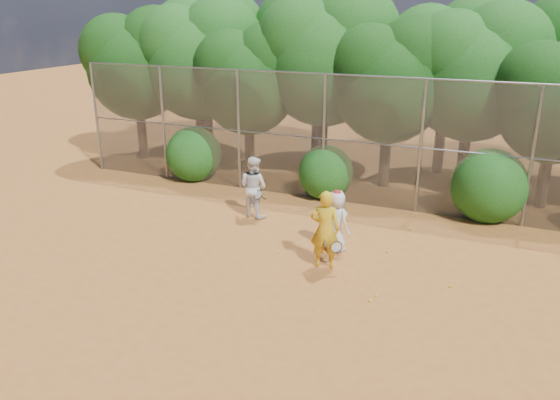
% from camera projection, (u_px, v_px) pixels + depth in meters
% --- Properties ---
extents(ground, '(80.00, 80.00, 0.00)m').
position_uv_depth(ground, '(277.00, 286.00, 12.21)').
color(ground, '#A25B24').
rests_on(ground, ground).
extents(fence_back, '(20.05, 0.09, 4.03)m').
position_uv_depth(fence_back, '(351.00, 140.00, 16.77)').
color(fence_back, gray).
rests_on(fence_back, ground).
extents(tree_0, '(4.38, 3.81, 6.00)m').
position_uv_depth(tree_0, '(138.00, 60.00, 21.36)').
color(tree_0, black).
rests_on(tree_0, ground).
extents(tree_1, '(4.64, 4.03, 6.35)m').
position_uv_depth(tree_1, '(199.00, 55.00, 20.79)').
color(tree_1, black).
rests_on(tree_1, ground).
extents(tree_2, '(3.99, 3.47, 5.47)m').
position_uv_depth(tree_2, '(250.00, 76.00, 19.45)').
color(tree_2, black).
rests_on(tree_2, ground).
extents(tree_3, '(4.89, 4.26, 6.70)m').
position_uv_depth(tree_3, '(326.00, 53.00, 19.13)').
color(tree_3, black).
rests_on(tree_3, ground).
extents(tree_4, '(4.19, 3.64, 5.73)m').
position_uv_depth(tree_4, '(392.00, 76.00, 17.89)').
color(tree_4, black).
rests_on(tree_4, ground).
extents(tree_5, '(4.51, 3.92, 6.17)m').
position_uv_depth(tree_5, '(475.00, 68.00, 17.56)').
color(tree_5, black).
rests_on(tree_5, ground).
extents(tree_6, '(3.86, 3.36, 5.29)m').
position_uv_depth(tree_6, '(560.00, 95.00, 15.96)').
color(tree_6, black).
rests_on(tree_6, ground).
extents(tree_9, '(4.83, 4.20, 6.62)m').
position_uv_depth(tree_9, '(207.00, 46.00, 23.10)').
color(tree_9, black).
rests_on(tree_9, ground).
extents(tree_10, '(5.15, 4.48, 7.06)m').
position_uv_depth(tree_10, '(320.00, 42.00, 21.33)').
color(tree_10, black).
rests_on(tree_10, ground).
extents(tree_11, '(4.64, 4.03, 6.35)m').
position_uv_depth(tree_11, '(450.00, 59.00, 19.28)').
color(tree_11, black).
rests_on(tree_11, ground).
extents(bush_0, '(2.00, 2.00, 2.00)m').
position_uv_depth(bush_0, '(194.00, 152.00, 19.56)').
color(bush_0, '#164E13').
rests_on(bush_0, ground).
extents(bush_1, '(1.80, 1.80, 1.80)m').
position_uv_depth(bush_1, '(326.00, 170.00, 17.74)').
color(bush_1, '#164E13').
rests_on(bush_1, ground).
extents(bush_2, '(2.20, 2.20, 2.20)m').
position_uv_depth(bush_2, '(490.00, 182.00, 15.82)').
color(bush_2, '#164E13').
rests_on(bush_2, ground).
extents(player_yellow, '(0.87, 0.61, 1.92)m').
position_uv_depth(player_yellow, '(325.00, 229.00, 12.85)').
color(player_yellow, gold).
rests_on(player_yellow, ground).
extents(player_teen, '(0.93, 0.82, 1.63)m').
position_uv_depth(player_teen, '(336.00, 221.00, 13.77)').
color(player_teen, silver).
rests_on(player_teen, ground).
extents(player_white, '(1.02, 0.89, 1.82)m').
position_uv_depth(player_white, '(253.00, 187.00, 16.05)').
color(player_white, white).
rests_on(player_white, ground).
extents(ball_0, '(0.07, 0.07, 0.07)m').
position_uv_depth(ball_0, '(370.00, 301.00, 11.55)').
color(ball_0, yellow).
rests_on(ball_0, ground).
extents(ball_1, '(0.07, 0.07, 0.07)m').
position_uv_depth(ball_1, '(387.00, 251.00, 13.87)').
color(ball_1, yellow).
rests_on(ball_1, ground).
extents(ball_2, '(0.07, 0.07, 0.07)m').
position_uv_depth(ball_2, '(376.00, 295.00, 11.76)').
color(ball_2, yellow).
rests_on(ball_2, ground).
extents(ball_3, '(0.07, 0.07, 0.07)m').
position_uv_depth(ball_3, '(450.00, 286.00, 12.15)').
color(ball_3, yellow).
rests_on(ball_3, ground).
extents(ball_4, '(0.07, 0.07, 0.07)m').
position_uv_depth(ball_4, '(278.00, 252.00, 13.85)').
color(ball_4, yellow).
rests_on(ball_4, ground).
extents(ball_5, '(0.07, 0.07, 0.07)m').
position_uv_depth(ball_5, '(411.00, 229.00, 15.27)').
color(ball_5, yellow).
rests_on(ball_5, ground).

